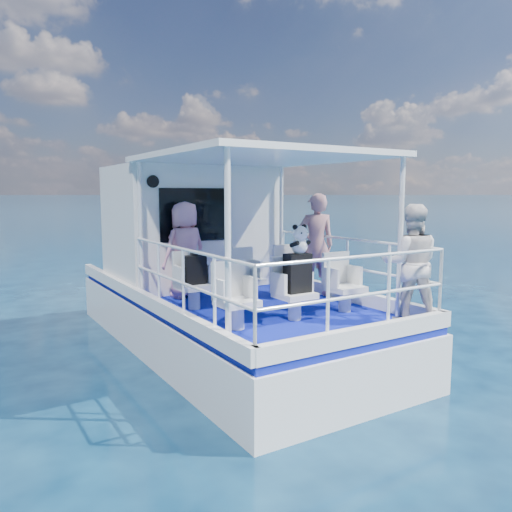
{
  "coord_description": "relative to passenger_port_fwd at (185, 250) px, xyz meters",
  "views": [
    {
      "loc": [
        -3.93,
        -6.48,
        2.61
      ],
      "look_at": [
        -0.19,
        -0.4,
        1.71
      ],
      "focal_mm": 35.0,
      "sensor_mm": 36.0,
      "label": 1
    }
  ],
  "objects": [
    {
      "name": "railings",
      "position": [
        0.66,
        -1.62,
        -0.29
      ],
      "size": [
        2.84,
        3.59,
        1.0
      ],
      "primitive_type": null,
      "color": "white",
      "rests_on": "deck"
    },
    {
      "name": "passenger_stbd_aft",
      "position": [
        1.91,
        -3.02,
        -0.0
      ],
      "size": [
        0.97,
        0.94,
        1.57
      ],
      "primitive_type": "imported",
      "rotation": [
        0.0,
        0.0,
        2.46
      ],
      "color": "silver",
      "rests_on": "deck"
    },
    {
      "name": "seat_center_fwd",
      "position": [
        0.66,
        -0.84,
        -0.6
      ],
      "size": [
        0.48,
        0.46,
        0.38
      ],
      "primitive_type": "cube",
      "color": "silver",
      "rests_on": "deck"
    },
    {
      "name": "ground",
      "position": [
        0.66,
        -1.04,
        -1.69
      ],
      "size": [
        2000.0,
        2000.0,
        0.0
      ],
      "primitive_type": "plane",
      "color": "#071F37",
      "rests_on": "ground"
    },
    {
      "name": "backpack_port",
      "position": [
        -0.24,
        -0.87,
        -0.2
      ],
      "size": [
        0.32,
        0.18,
        0.42
      ],
      "primitive_type": "cube",
      "color": "black",
      "rests_on": "seat_port_fwd"
    },
    {
      "name": "panda",
      "position": [
        0.7,
        -2.19,
        0.31
      ],
      "size": [
        0.25,
        0.21,
        0.39
      ],
      "primitive_type": null,
      "color": "white",
      "rests_on": "backpack_center"
    },
    {
      "name": "seat_port_fwd",
      "position": [
        -0.24,
        -0.84,
        -0.6
      ],
      "size": [
        0.48,
        0.46,
        0.38
      ],
      "primitive_type": "cube",
      "color": "silver",
      "rests_on": "deck"
    },
    {
      "name": "canopy_posts",
      "position": [
        0.66,
        -1.29,
        0.31
      ],
      "size": [
        2.77,
        2.97,
        2.2
      ],
      "color": "white",
      "rests_on": "deck"
    },
    {
      "name": "backpack_center",
      "position": [
        0.69,
        -2.17,
        -0.15
      ],
      "size": [
        0.35,
        0.2,
        0.53
      ],
      "primitive_type": "cube",
      "color": "black",
      "rests_on": "seat_center_aft"
    },
    {
      "name": "seat_port_aft",
      "position": [
        -0.24,
        -2.14,
        -0.6
      ],
      "size": [
        0.48,
        0.46,
        0.38
      ],
      "primitive_type": "cube",
      "color": "silver",
      "rests_on": "deck"
    },
    {
      "name": "cabin",
      "position": [
        0.66,
        1.26,
        0.31
      ],
      "size": [
        2.85,
        2.0,
        2.2
      ],
      "primitive_type": "cube",
      "color": "white",
      "rests_on": "deck"
    },
    {
      "name": "seat_stbd_fwd",
      "position": [
        1.56,
        -0.84,
        -0.6
      ],
      "size": [
        0.48,
        0.46,
        0.38
      ],
      "primitive_type": "cube",
      "color": "silver",
      "rests_on": "deck"
    },
    {
      "name": "passenger_stbd_fwd",
      "position": [
        1.91,
        -1.01,
        0.06
      ],
      "size": [
        0.73,
        0.62,
        1.71
      ],
      "primitive_type": "imported",
      "rotation": [
        0.0,
        0.0,
        2.75
      ],
      "color": "tan",
      "rests_on": "deck"
    },
    {
      "name": "hull",
      "position": [
        0.66,
        -0.04,
        -1.69
      ],
      "size": [
        3.0,
        7.0,
        1.6
      ],
      "primitive_type": "cube",
      "color": "white",
      "rests_on": "ground"
    },
    {
      "name": "seat_stbd_aft",
      "position": [
        1.56,
        -2.14,
        -0.6
      ],
      "size": [
        0.48,
        0.46,
        0.38
      ],
      "primitive_type": "cube",
      "color": "silver",
      "rests_on": "deck"
    },
    {
      "name": "deck",
      "position": [
        0.66,
        -0.04,
        -0.84
      ],
      "size": [
        2.9,
        6.9,
        0.1
      ],
      "primitive_type": "cube",
      "color": "#0B1598",
      "rests_on": "hull"
    },
    {
      "name": "seat_center_aft",
      "position": [
        0.66,
        -2.14,
        -0.6
      ],
      "size": [
        0.48,
        0.46,
        0.38
      ],
      "primitive_type": "cube",
      "color": "silver",
      "rests_on": "deck"
    },
    {
      "name": "canopy",
      "position": [
        0.66,
        -1.24,
        1.45
      ],
      "size": [
        3.0,
        3.2,
        0.08
      ],
      "primitive_type": "cube",
      "color": "white",
      "rests_on": "cabin"
    },
    {
      "name": "compact_camera",
      "position": [
        -0.23,
        -0.86,
        0.04
      ],
      "size": [
        0.1,
        0.06,
        0.06
      ],
      "primitive_type": "cube",
      "color": "black",
      "rests_on": "backpack_port"
    },
    {
      "name": "passenger_port_fwd",
      "position": [
        0.0,
        0.0,
        0.0
      ],
      "size": [
        0.66,
        0.52,
        1.58
      ],
      "primitive_type": "imported",
      "rotation": [
        0.0,
        0.0,
        3.32
      ],
      "color": "pink",
      "rests_on": "deck"
    }
  ]
}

